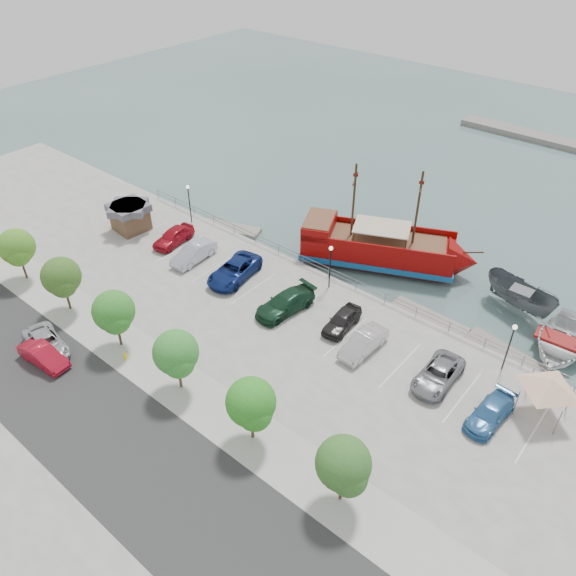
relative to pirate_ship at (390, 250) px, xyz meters
The scene contains 33 objects.
ground 14.35m from the pirate_ship, 96.45° to the right, with size 160.00×160.00×0.00m, color #43615C.
land_slab 35.22m from the pirate_ship, 92.61° to the right, with size 100.00×58.00×1.20m, color gray.
street 30.20m from the pirate_ship, 93.04° to the right, with size 100.00×8.00×0.04m, color #2F2F2F.
sidewalk 24.22m from the pirate_ship, 93.79° to the right, with size 100.00×4.00×0.05m, color #ABA89E.
seawall_railing 6.56m from the pirate_ship, 104.14° to the right, with size 50.00×0.06×1.00m.
pirate_ship is the anchor object (origin of this frame).
patrol_boat 12.28m from the pirate_ship, ahead, with size 2.58×6.86×2.66m, color #4F5459.
speedboat 16.92m from the pirate_ship, ahead, with size 5.66×7.93×1.64m, color silver.
dock_west 17.35m from the pirate_ship, 163.34° to the right, with size 6.47×1.85×0.37m, color gray.
dock_mid 8.69m from the pirate_ship, 35.40° to the right, with size 6.88×1.97×0.39m, color gray.
dock_east 14.72m from the pirate_ship, 19.78° to the right, with size 6.65×1.90×0.38m, color gray.
shed 26.47m from the pirate_ship, 151.70° to the right, with size 3.79×3.79×2.85m.
canopy_tent 20.77m from the pirate_ship, 29.01° to the right, with size 4.50×4.50×3.67m.
street_van 31.22m from the pirate_ship, 115.51° to the right, with size 2.32×5.03×1.40m, color #ABAFB3.
street_sedan 31.57m from the pirate_ship, 113.03° to the right, with size 1.54×4.43×1.46m, color #B51025.
fire_hydrant 26.19m from the pirate_ship, 107.70° to the right, with size 0.23×0.23×0.68m.
lamp_post_left 21.15m from the pirate_ship, 158.67° to the right, with size 0.36×0.36×4.28m.
lamp_post_mid 8.11m from the pirate_ship, 101.81° to the right, with size 0.36×0.36×4.28m.
lamp_post_right 16.45m from the pirate_ship, 27.99° to the right, with size 0.36×0.36×4.28m.
tree_a 33.81m from the pirate_ship, 134.07° to the right, with size 3.30×3.20×5.00m.
tree_b 29.39m from the pirate_ship, 124.18° to the right, with size 3.30×3.20×5.00m.
tree_c 26.13m from the pirate_ship, 111.32° to the right, with size 3.30×3.20×5.00m.
tree_d 24.48m from the pirate_ship, 95.78° to the right, with size 3.30×3.20×5.00m.
tree_e 24.78m from the pirate_ship, 79.37° to the right, with size 3.30×3.20×5.00m.
tree_f 26.96m from the pirate_ship, 64.52° to the right, with size 3.30×3.20×5.00m.
parked_car_a 21.26m from the pirate_ship, 147.00° to the right, with size 1.91×4.74×1.61m, color #A6101E.
parked_car_b 18.71m from the pirate_ship, 138.57° to the right, with size 1.70×4.89×1.61m, color #B3B8C9.
parked_car_c 15.02m from the pirate_ship, 126.93° to the right, with size 2.76×5.98×1.66m, color navy.
parked_car_d 12.93m from the pirate_ship, 100.90° to the right, with size 2.29×5.63×1.63m, color #163923.
parked_car_e 11.66m from the pirate_ship, 77.90° to the right, with size 1.74×4.31×1.47m, color black.
parked_car_f 13.64m from the pirate_ship, 67.17° to the right, with size 1.64×4.72×1.55m, color beige.
parked_car_g 16.42m from the pirate_ship, 46.63° to the right, with size 2.37×5.14×1.43m, color gray.
parked_car_h 20.29m from the pirate_ship, 39.61° to the right, with size 1.88×4.61×1.34m, color teal.
Camera 1 is at (22.89, -26.68, 29.81)m, focal length 35.00 mm.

